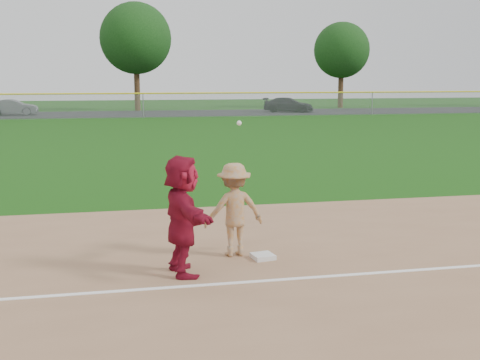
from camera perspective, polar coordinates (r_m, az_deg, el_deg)
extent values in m
plane|color=#174A0E|center=(10.66, 1.67, -8.24)|extent=(160.00, 160.00, 0.00)
cube|color=white|center=(9.92, 2.77, -9.50)|extent=(60.00, 0.10, 0.01)
cube|color=black|center=(56.01, -9.44, 6.22)|extent=(120.00, 10.00, 0.01)
cube|color=silver|center=(11.06, 2.18, -7.25)|extent=(0.44, 0.44, 0.08)
imported|color=maroon|center=(10.03, -5.49, -3.35)|extent=(0.81, 1.93, 2.02)
imported|color=#525459|center=(56.61, -20.72, 6.47)|extent=(4.17, 1.50, 1.37)
imported|color=black|center=(57.89, 4.61, 7.12)|extent=(5.12, 3.69, 1.38)
imported|color=gray|center=(11.07, -0.57, -2.82)|extent=(1.18, 0.76, 1.73)
sphere|color=white|center=(10.60, -0.08, 5.43)|extent=(0.09, 0.09, 0.09)
plane|color=#999EA0|center=(49.97, -9.17, 6.97)|extent=(110.00, 0.00, 110.00)
cylinder|color=yellow|center=(49.93, -9.20, 8.11)|extent=(110.00, 0.12, 0.12)
cylinder|color=gray|center=(49.97, -9.17, 6.97)|extent=(0.08, 0.08, 2.00)
cylinder|color=gray|center=(54.70, 12.42, 7.09)|extent=(0.08, 0.08, 2.00)
cylinder|color=#3E2916|center=(61.42, -9.72, 8.42)|extent=(0.56, 0.56, 4.10)
sphere|color=#123811|center=(61.52, -9.86, 13.11)|extent=(7.00, 7.00, 7.00)
cylinder|color=#3E2716|center=(67.25, 9.52, 8.33)|extent=(0.56, 0.56, 3.64)
sphere|color=#123710|center=(67.30, 9.62, 12.05)|extent=(6.00, 6.00, 6.00)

